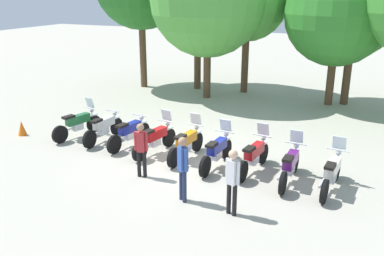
{
  "coord_description": "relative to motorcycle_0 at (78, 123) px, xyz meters",
  "views": [
    {
      "loc": [
        5.28,
        -11.09,
        5.21
      ],
      "look_at": [
        0.0,
        0.5,
        0.9
      ],
      "focal_mm": 38.84,
      "sensor_mm": 36.0,
      "label": 1
    }
  ],
  "objects": [
    {
      "name": "ground_plane",
      "position": [
        4.48,
        -0.29,
        -0.52
      ],
      "size": [
        80.0,
        80.0,
        0.0
      ],
      "primitive_type": "plane",
      "color": "#ADA899"
    },
    {
      "name": "motorcycle_4",
      "position": [
        4.48,
        -0.21,
        0.0
      ],
      "size": [
        0.62,
        2.19,
        1.37
      ],
      "rotation": [
        0.0,
        0.0,
        1.5
      ],
      "color": "black",
      "rests_on": "ground_plane"
    },
    {
      "name": "motorcycle_7",
      "position": [
        7.85,
        -0.56,
        0.0
      ],
      "size": [
        0.62,
        2.19,
        1.37
      ],
      "rotation": [
        0.0,
        0.0,
        1.56
      ],
      "color": "black",
      "rests_on": "ground_plane"
    },
    {
      "name": "motorcycle_8",
      "position": [
        8.98,
        -0.59,
        0.0
      ],
      "size": [
        0.62,
        2.19,
        1.37
      ],
      "rotation": [
        0.0,
        0.0,
        1.48
      ],
      "color": "black",
      "rests_on": "ground_plane"
    },
    {
      "name": "tree_3",
      "position": [
        3.4,
        9.19,
        4.14
      ],
      "size": [
        4.08,
        4.08,
        6.71
      ],
      "color": "brown",
      "rests_on": "ground_plane"
    },
    {
      "name": "motorcycle_0",
      "position": [
        0.0,
        0.0,
        0.0
      ],
      "size": [
        0.74,
        2.17,
        1.37
      ],
      "rotation": [
        0.0,
        0.0,
        1.37
      ],
      "color": "black",
      "rests_on": "ground_plane"
    },
    {
      "name": "motorcycle_2",
      "position": [
        2.24,
        -0.04,
        -0.01
      ],
      "size": [
        0.65,
        2.19,
        0.99
      ],
      "rotation": [
        0.0,
        0.0,
        1.45
      ],
      "color": "black",
      "rests_on": "ground_plane"
    },
    {
      "name": "person_2",
      "position": [
        3.89,
        -1.98,
        0.42
      ],
      "size": [
        0.41,
        0.26,
        1.62
      ],
      "rotation": [
        0.0,
        0.0,
        1.82
      ],
      "color": "black",
      "rests_on": "ground_plane"
    },
    {
      "name": "motorcycle_6",
      "position": [
        6.73,
        -0.31,
        0.0
      ],
      "size": [
        0.65,
        2.19,
        1.37
      ],
      "rotation": [
        0.0,
        0.0,
        1.45
      ],
      "color": "black",
      "rests_on": "ground_plane"
    },
    {
      "name": "motorcycle_5",
      "position": [
        5.61,
        -0.43,
        0.0
      ],
      "size": [
        0.62,
        2.19,
        1.37
      ],
      "rotation": [
        0.0,
        0.0,
        1.51
      ],
      "color": "black",
      "rests_on": "ground_plane"
    },
    {
      "name": "tree_4",
      "position": [
        7.77,
        8.45,
        3.62
      ],
      "size": [
        4.63,
        4.63,
        6.46
      ],
      "color": "brown",
      "rests_on": "ground_plane"
    },
    {
      "name": "person_0",
      "position": [
        5.6,
        -2.79,
        0.51
      ],
      "size": [
        0.37,
        0.32,
        1.74
      ],
      "rotation": [
        0.0,
        0.0,
        4.08
      ],
      "color": "#232D4C",
      "rests_on": "ground_plane"
    },
    {
      "name": "motorcycle_3",
      "position": [
        3.37,
        -0.23,
        0.0
      ],
      "size": [
        0.7,
        2.18,
        1.37
      ],
      "rotation": [
        0.0,
        0.0,
        1.41
      ],
      "color": "black",
      "rests_on": "ground_plane"
    },
    {
      "name": "person_1",
      "position": [
        6.95,
        -2.92,
        0.46
      ],
      "size": [
        0.41,
        0.28,
        1.68
      ],
      "rotation": [
        0.0,
        0.0,
        1.27
      ],
      "color": "black",
      "rests_on": "ground_plane"
    },
    {
      "name": "motorcycle_1",
      "position": [
        1.11,
        0.03,
        -0.01
      ],
      "size": [
        0.62,
        2.19,
        0.99
      ],
      "rotation": [
        0.0,
        0.0,
        1.54
      ],
      "color": "black",
      "rests_on": "ground_plane"
    },
    {
      "name": "traffic_cone",
      "position": [
        -2.03,
        -0.74,
        -0.24
      ],
      "size": [
        0.32,
        0.32,
        0.55
      ],
      "primitive_type": "cone",
      "color": "orange",
      "rests_on": "ground_plane"
    },
    {
      "name": "tree_5",
      "position": [
        8.43,
        8.88,
        3.48
      ],
      "size": [
        3.7,
        3.7,
        5.87
      ],
      "color": "brown",
      "rests_on": "ground_plane"
    }
  ]
}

